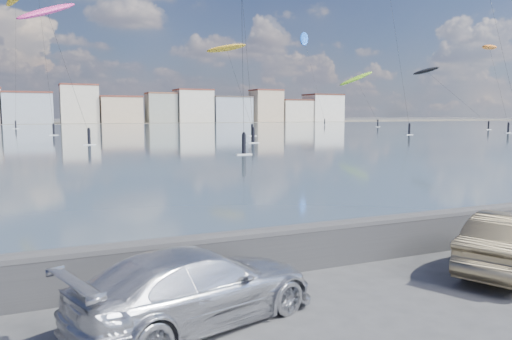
{
  "coord_description": "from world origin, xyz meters",
  "views": [
    {
      "loc": [
        -3.89,
        -7.08,
        3.58
      ],
      "look_at": [
        1.0,
        4.0,
        2.2
      ],
      "focal_mm": 35.0,
      "sensor_mm": 36.0,
      "label": 1
    }
  ],
  "objects": [
    {
      "name": "far_shore_strip",
      "position": [
        0.0,
        200.0,
        0.01
      ],
      "size": [
        500.0,
        60.0,
        0.0
      ],
      "primitive_type": "cube",
      "color": "#4C473D",
      "rests_on": "ground"
    },
    {
      "name": "bay_water",
      "position": [
        0.0,
        91.5,
        0.01
      ],
      "size": [
        500.0,
        177.0,
        0.0
      ],
      "primitive_type": "cube",
      "color": "#3F5061",
      "rests_on": "ground"
    },
    {
      "name": "kitesurfer_11",
      "position": [
        82.71,
        116.56,
        13.59
      ],
      "size": [
        9.65,
        19.6,
        16.44
      ],
      "color": "#8CD826",
      "rests_on": "ground"
    },
    {
      "name": "seawall",
      "position": [
        0.0,
        2.7,
        0.58
      ],
      "size": [
        400.0,
        0.36,
        1.08
      ],
      "color": "#28282B",
      "rests_on": "ground"
    },
    {
      "name": "far_buildings",
      "position": [
        1.31,
        186.0,
        6.03
      ],
      "size": [
        240.79,
        13.26,
        14.6
      ],
      "color": "white",
      "rests_on": "ground"
    },
    {
      "name": "kitesurfer_0",
      "position": [
        -1.99,
        58.75,
        15.41
      ],
      "size": [
        8.37,
        9.77,
        17.6
      ],
      "color": "#E5338C",
      "rests_on": "ground"
    },
    {
      "name": "kitesurfer_8",
      "position": [
        83.38,
        88.3,
        13.62
      ],
      "size": [
        5.91,
        20.38,
        15.15
      ],
      "color": "black",
      "rests_on": "ground"
    },
    {
      "name": "car_silver",
      "position": [
        -1.5,
        0.83,
        0.65
      ],
      "size": [
        4.81,
        3.06,
        1.3
      ],
      "primitive_type": "imported",
      "rotation": [
        0.0,
        0.0,
        1.87
      ],
      "color": "silver",
      "rests_on": "ground"
    },
    {
      "name": "kitesurfer_2",
      "position": [
        79.17,
        141.45,
        28.02
      ],
      "size": [
        7.45,
        20.69,
        31.92
      ],
      "color": "blue",
      "rests_on": "ground"
    },
    {
      "name": "kitesurfer_10",
      "position": [
        28.98,
        80.74,
        15.24
      ],
      "size": [
        7.98,
        17.29,
        16.99
      ],
      "color": "#BF8C19",
      "rests_on": "ground"
    },
    {
      "name": "kitesurfer_4",
      "position": [
        76.89,
        64.42,
        15.97
      ],
      "size": [
        8.24,
        9.9,
        16.9
      ],
      "color": "orange",
      "rests_on": "ground"
    },
    {
      "name": "ground",
      "position": [
        0.0,
        0.0,
        0.0
      ],
      "size": [
        700.0,
        700.0,
        0.0
      ],
      "primitive_type": "plane",
      "color": "#333335",
      "rests_on": "ground"
    }
  ]
}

